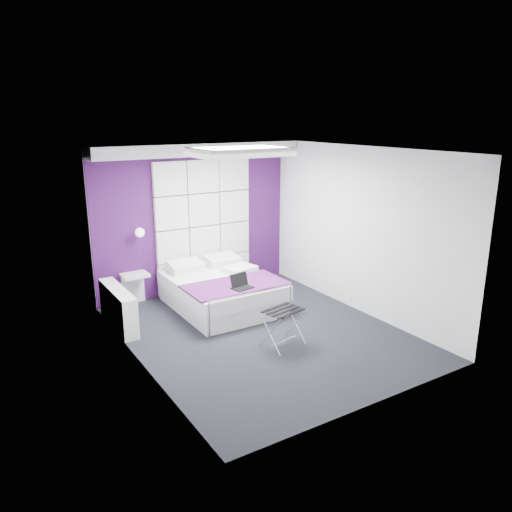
{
  "coord_description": "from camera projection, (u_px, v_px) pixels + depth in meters",
  "views": [
    {
      "loc": [
        -3.58,
        -5.6,
        3.03
      ],
      "look_at": [
        0.11,
        0.35,
        1.05
      ],
      "focal_mm": 35.0,
      "sensor_mm": 36.0,
      "label": 1
    }
  ],
  "objects": [
    {
      "name": "floor",
      "position": [
        262.0,
        333.0,
        7.22
      ],
      "size": [
        4.4,
        4.4,
        0.0
      ],
      "primitive_type": "plane",
      "color": "black",
      "rests_on": "ground"
    },
    {
      "name": "ceiling",
      "position": [
        263.0,
        150.0,
        6.52
      ],
      "size": [
        4.4,
        4.4,
        0.0
      ],
      "primitive_type": "plane",
      "rotation": [
        3.14,
        0.0,
        0.0
      ],
      "color": "white",
      "rests_on": "wall_back"
    },
    {
      "name": "wall_back",
      "position": [
        194.0,
        219.0,
        8.67
      ],
      "size": [
        3.6,
        0.0,
        3.6
      ],
      "primitive_type": "plane",
      "rotation": [
        1.57,
        0.0,
        0.0
      ],
      "color": "silver",
      "rests_on": "floor"
    },
    {
      "name": "wall_left",
      "position": [
        136.0,
        266.0,
        5.96
      ],
      "size": [
        0.0,
        4.4,
        4.4
      ],
      "primitive_type": "plane",
      "rotation": [
        1.57,
        0.0,
        1.57
      ],
      "color": "silver",
      "rests_on": "floor"
    },
    {
      "name": "wall_right",
      "position": [
        360.0,
        231.0,
        7.78
      ],
      "size": [
        0.0,
        4.4,
        4.4
      ],
      "primitive_type": "plane",
      "rotation": [
        1.57,
        0.0,
        -1.57
      ],
      "color": "silver",
      "rests_on": "floor"
    },
    {
      "name": "accent_wall",
      "position": [
        195.0,
        219.0,
        8.66
      ],
      "size": [
        3.58,
        0.02,
        2.58
      ],
      "primitive_type": "cube",
      "color": "#3A1046",
      "rests_on": "wall_back"
    },
    {
      "name": "soffit",
      "position": [
        199.0,
        149.0,
        8.14
      ],
      "size": [
        3.58,
        0.5,
        0.2
      ],
      "primitive_type": "cube",
      "color": "white",
      "rests_on": "wall_back"
    },
    {
      "name": "headboard",
      "position": [
        204.0,
        226.0,
        8.73
      ],
      "size": [
        1.8,
        0.08,
        2.3
      ],
      "primitive_type": null,
      "color": "silver",
      "rests_on": "wall_back"
    },
    {
      "name": "skylight",
      "position": [
        240.0,
        151.0,
        7.02
      ],
      "size": [
        1.36,
        0.86,
        0.12
      ],
      "primitive_type": null,
      "color": "white",
      "rests_on": "ceiling"
    },
    {
      "name": "wall_lamp",
      "position": [
        139.0,
        232.0,
        8.04
      ],
      "size": [
        0.15,
        0.15,
        0.15
      ],
      "primitive_type": "sphere",
      "color": "white",
      "rests_on": "wall_back"
    },
    {
      "name": "radiator",
      "position": [
        118.0,
        308.0,
        7.35
      ],
      "size": [
        0.22,
        1.2,
        0.6
      ],
      "primitive_type": "cube",
      "color": "white",
      "rests_on": "floor"
    },
    {
      "name": "bed",
      "position": [
        222.0,
        291.0,
        8.12
      ],
      "size": [
        1.56,
        1.87,
        0.66
      ],
      "color": "white",
      "rests_on": "floor"
    },
    {
      "name": "nightstand",
      "position": [
        135.0,
        275.0,
        8.13
      ],
      "size": [
        0.43,
        0.33,
        0.05
      ],
      "primitive_type": "cube",
      "color": "white",
      "rests_on": "wall_back"
    },
    {
      "name": "luggage_rack",
      "position": [
        283.0,
        328.0,
        6.76
      ],
      "size": [
        0.53,
        0.39,
        0.52
      ],
      "rotation": [
        0.0,
        0.0,
        0.2
      ],
      "color": "silver",
      "rests_on": "floor"
    },
    {
      "name": "laptop",
      "position": [
        241.0,
        284.0,
        7.5
      ],
      "size": [
        0.31,
        0.22,
        0.22
      ],
      "rotation": [
        0.0,
        0.0,
        0.16
      ],
      "color": "black",
      "rests_on": "bed"
    }
  ]
}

